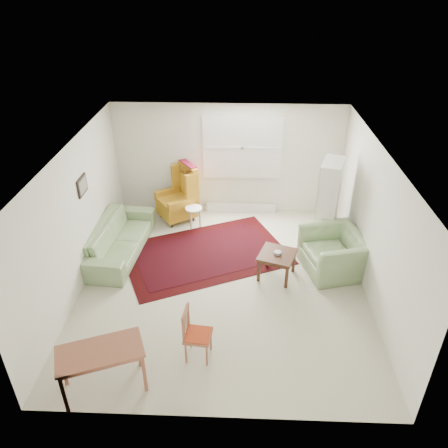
{
  "coord_description": "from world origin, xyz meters",
  "views": [
    {
      "loc": [
        0.26,
        -6.26,
        4.95
      ],
      "look_at": [
        0.0,
        0.3,
        1.05
      ],
      "focal_mm": 35.0,
      "sensor_mm": 36.0,
      "label": 1
    }
  ],
  "objects_px": {
    "sofa": "(118,233)",
    "stool": "(194,217)",
    "wingback_chair": "(176,193)",
    "desk": "(103,369)",
    "coffee_table": "(277,265)",
    "cabinet": "(328,204)",
    "desk_chair": "(198,334)",
    "armchair": "(334,249)"
  },
  "relations": [
    {
      "from": "sofa",
      "to": "cabinet",
      "type": "relative_size",
      "value": 1.24
    },
    {
      "from": "wingback_chair",
      "to": "sofa",
      "type": "bearing_deg",
      "value": -69.29
    },
    {
      "from": "desk",
      "to": "desk_chair",
      "type": "distance_m",
      "value": 1.35
    },
    {
      "from": "sofa",
      "to": "desk",
      "type": "bearing_deg",
      "value": -164.36
    },
    {
      "from": "desk",
      "to": "desk_chair",
      "type": "bearing_deg",
      "value": 26.51
    },
    {
      "from": "armchair",
      "to": "coffee_table",
      "type": "relative_size",
      "value": 1.9
    },
    {
      "from": "desk",
      "to": "coffee_table",
      "type": "bearing_deg",
      "value": 46.31
    },
    {
      "from": "armchair",
      "to": "desk",
      "type": "bearing_deg",
      "value": -66.1
    },
    {
      "from": "coffee_table",
      "to": "stool",
      "type": "xyz_separation_m",
      "value": [
        -1.68,
        1.69,
        -0.01
      ]
    },
    {
      "from": "coffee_table",
      "to": "cabinet",
      "type": "bearing_deg",
      "value": 48.56
    },
    {
      "from": "armchair",
      "to": "desk",
      "type": "xyz_separation_m",
      "value": [
        -3.52,
        -2.83,
        -0.11
      ]
    },
    {
      "from": "coffee_table",
      "to": "wingback_chair",
      "type": "bearing_deg",
      "value": 135.77
    },
    {
      "from": "wingback_chair",
      "to": "stool",
      "type": "relative_size",
      "value": 2.63
    },
    {
      "from": "cabinet",
      "to": "desk_chair",
      "type": "xyz_separation_m",
      "value": [
        -2.3,
        -3.16,
        -0.47
      ]
    },
    {
      "from": "stool",
      "to": "cabinet",
      "type": "bearing_deg",
      "value": -10.55
    },
    {
      "from": "stool",
      "to": "desk",
      "type": "xyz_separation_m",
      "value": [
        -0.78,
        -4.27,
        0.1
      ]
    },
    {
      "from": "coffee_table",
      "to": "desk",
      "type": "relative_size",
      "value": 0.56
    },
    {
      "from": "sofa",
      "to": "coffee_table",
      "type": "distance_m",
      "value": 3.14
    },
    {
      "from": "desk_chair",
      "to": "stool",
      "type": "bearing_deg",
      "value": 13.69
    },
    {
      "from": "coffee_table",
      "to": "cabinet",
      "type": "xyz_separation_m",
      "value": [
        1.05,
        1.18,
        0.65
      ]
    },
    {
      "from": "sofa",
      "to": "stool",
      "type": "relative_size",
      "value": 4.59
    },
    {
      "from": "coffee_table",
      "to": "stool",
      "type": "relative_size",
      "value": 1.27
    },
    {
      "from": "wingback_chair",
      "to": "armchair",
      "type": "bearing_deg",
      "value": 25.91
    },
    {
      "from": "coffee_table",
      "to": "desk",
      "type": "height_order",
      "value": "desk"
    },
    {
      "from": "wingback_chair",
      "to": "stool",
      "type": "height_order",
      "value": "wingback_chair"
    },
    {
      "from": "stool",
      "to": "desk_chair",
      "type": "distance_m",
      "value": 3.69
    },
    {
      "from": "coffee_table",
      "to": "desk_chair",
      "type": "xyz_separation_m",
      "value": [
        -1.25,
        -1.97,
        0.18
      ]
    },
    {
      "from": "armchair",
      "to": "wingback_chair",
      "type": "relative_size",
      "value": 0.91
    },
    {
      "from": "stool",
      "to": "desk_chair",
      "type": "relative_size",
      "value": 0.57
    },
    {
      "from": "wingback_chair",
      "to": "coffee_table",
      "type": "height_order",
      "value": "wingback_chair"
    },
    {
      "from": "sofa",
      "to": "desk",
      "type": "xyz_separation_m",
      "value": [
        0.6,
        -3.23,
        -0.1
      ]
    },
    {
      "from": "coffee_table",
      "to": "stool",
      "type": "height_order",
      "value": "coffee_table"
    },
    {
      "from": "sofa",
      "to": "coffee_table",
      "type": "bearing_deg",
      "value": -97.11
    },
    {
      "from": "armchair",
      "to": "wingback_chair",
      "type": "height_order",
      "value": "wingback_chair"
    },
    {
      "from": "wingback_chair",
      "to": "coffee_table",
      "type": "xyz_separation_m",
      "value": [
        2.1,
        -2.05,
        -0.39
      ]
    },
    {
      "from": "sofa",
      "to": "cabinet",
      "type": "bearing_deg",
      "value": -77.67
    },
    {
      "from": "sofa",
      "to": "wingback_chair",
      "type": "bearing_deg",
      "value": -29.58
    },
    {
      "from": "armchair",
      "to": "desk_chair",
      "type": "bearing_deg",
      "value": -60.97
    },
    {
      "from": "stool",
      "to": "wingback_chair",
      "type": "bearing_deg",
      "value": 139.94
    },
    {
      "from": "wingback_chair",
      "to": "cabinet",
      "type": "height_order",
      "value": "cabinet"
    },
    {
      "from": "wingback_chair",
      "to": "coffee_table",
      "type": "bearing_deg",
      "value": 11.11
    },
    {
      "from": "wingback_chair",
      "to": "desk",
      "type": "height_order",
      "value": "wingback_chair"
    }
  ]
}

